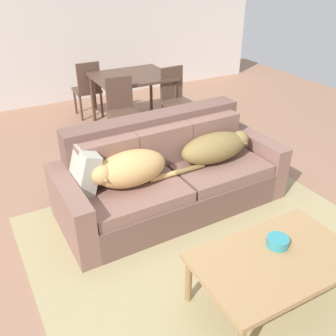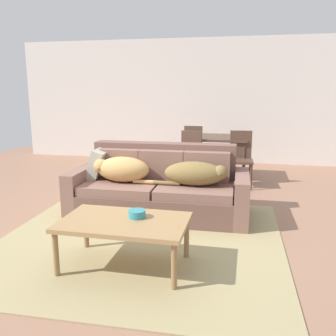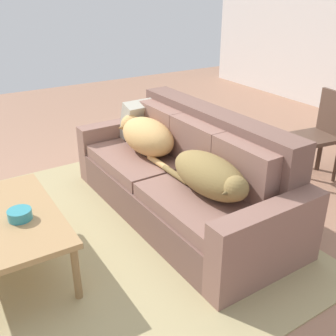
{
  "view_description": "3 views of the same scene",
  "coord_description": "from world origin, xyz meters",
  "px_view_note": "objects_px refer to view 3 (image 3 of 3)",
  "views": [
    {
      "loc": [
        -1.35,
        -2.65,
        2.29
      ],
      "look_at": [
        0.11,
        0.06,
        0.54
      ],
      "focal_mm": 39.83,
      "sensor_mm": 36.0,
      "label": 1
    },
    {
      "loc": [
        1.3,
        -4.26,
        1.62
      ],
      "look_at": [
        0.31,
        0.26,
        0.61
      ],
      "focal_mm": 39.17,
      "sensor_mm": 36.0,
      "label": 2
    },
    {
      "loc": [
        2.81,
        -1.55,
        1.91
      ],
      "look_at": [
        0.25,
        0.03,
        0.5
      ],
      "focal_mm": 42.87,
      "sensor_mm": 36.0,
      "label": 3
    }
  ],
  "objects_px": {
    "coffee_table": "(4,222)",
    "bowl_on_coffee_table": "(20,215)",
    "dog_on_right_cushion": "(210,176)",
    "throw_pillow_by_left_arm": "(141,120)",
    "couch": "(186,178)",
    "dining_chair_near_left": "(322,131)",
    "dog_on_left_cushion": "(146,136)"
  },
  "relations": [
    {
      "from": "dog_on_right_cushion",
      "to": "throw_pillow_by_left_arm",
      "type": "xyz_separation_m",
      "value": [
        -1.35,
        0.14,
        0.03
      ]
    },
    {
      "from": "throw_pillow_by_left_arm",
      "to": "bowl_on_coffee_table",
      "type": "distance_m",
      "value": 1.77
    },
    {
      "from": "dog_on_right_cushion",
      "to": "bowl_on_coffee_table",
      "type": "distance_m",
      "value": 1.37
    },
    {
      "from": "dog_on_right_cushion",
      "to": "bowl_on_coffee_table",
      "type": "height_order",
      "value": "dog_on_right_cushion"
    },
    {
      "from": "dog_on_right_cushion",
      "to": "dog_on_left_cushion",
      "type": "bearing_deg",
      "value": 179.42
    },
    {
      "from": "couch",
      "to": "dog_on_right_cushion",
      "type": "height_order",
      "value": "couch"
    },
    {
      "from": "throw_pillow_by_left_arm",
      "to": "couch",
      "type": "bearing_deg",
      "value": -1.65
    },
    {
      "from": "couch",
      "to": "coffee_table",
      "type": "bearing_deg",
      "value": -90.21
    },
    {
      "from": "dog_on_left_cushion",
      "to": "dining_chair_near_left",
      "type": "distance_m",
      "value": 1.82
    },
    {
      "from": "throw_pillow_by_left_arm",
      "to": "bowl_on_coffee_table",
      "type": "xyz_separation_m",
      "value": [
        0.99,
        -1.46,
        -0.13
      ]
    },
    {
      "from": "dining_chair_near_left",
      "to": "dog_on_right_cushion",
      "type": "bearing_deg",
      "value": -70.22
    },
    {
      "from": "bowl_on_coffee_table",
      "to": "throw_pillow_by_left_arm",
      "type": "bearing_deg",
      "value": 124.18
    },
    {
      "from": "throw_pillow_by_left_arm",
      "to": "bowl_on_coffee_table",
      "type": "height_order",
      "value": "throw_pillow_by_left_arm"
    },
    {
      "from": "throw_pillow_by_left_arm",
      "to": "coffee_table",
      "type": "relative_size",
      "value": 0.35
    },
    {
      "from": "coffee_table",
      "to": "dog_on_left_cushion",
      "type": "bearing_deg",
      "value": 110.27
    },
    {
      "from": "dog_on_right_cushion",
      "to": "throw_pillow_by_left_arm",
      "type": "relative_size",
      "value": 2.29
    },
    {
      "from": "couch",
      "to": "dog_on_right_cushion",
      "type": "bearing_deg",
      "value": -14.91
    },
    {
      "from": "dog_on_left_cushion",
      "to": "dog_on_right_cushion",
      "type": "bearing_deg",
      "value": -0.58
    },
    {
      "from": "throw_pillow_by_left_arm",
      "to": "dog_on_left_cushion",
      "type": "bearing_deg",
      "value": -22.27
    },
    {
      "from": "dog_on_right_cushion",
      "to": "dining_chair_near_left",
      "type": "xyz_separation_m",
      "value": [
        -0.35,
        1.69,
        -0.08
      ]
    },
    {
      "from": "dog_on_left_cushion",
      "to": "coffee_table",
      "type": "xyz_separation_m",
      "value": [
        0.52,
        -1.4,
        -0.19
      ]
    },
    {
      "from": "dog_on_left_cushion",
      "to": "throw_pillow_by_left_arm",
      "type": "bearing_deg",
      "value": 156.23
    },
    {
      "from": "dog_on_right_cushion",
      "to": "dining_chair_near_left",
      "type": "distance_m",
      "value": 1.73
    },
    {
      "from": "couch",
      "to": "throw_pillow_by_left_arm",
      "type": "height_order",
      "value": "couch"
    },
    {
      "from": "coffee_table",
      "to": "bowl_on_coffee_table",
      "type": "distance_m",
      "value": 0.16
    },
    {
      "from": "bowl_on_coffee_table",
      "to": "dining_chair_near_left",
      "type": "bearing_deg",
      "value": 89.83
    },
    {
      "from": "throw_pillow_by_left_arm",
      "to": "dining_chair_near_left",
      "type": "bearing_deg",
      "value": 57.19
    },
    {
      "from": "couch",
      "to": "bowl_on_coffee_table",
      "type": "bearing_deg",
      "value": -86.42
    },
    {
      "from": "couch",
      "to": "dining_chair_near_left",
      "type": "height_order",
      "value": "dining_chair_near_left"
    },
    {
      "from": "throw_pillow_by_left_arm",
      "to": "dining_chair_near_left",
      "type": "height_order",
      "value": "dining_chair_near_left"
    },
    {
      "from": "dog_on_left_cushion",
      "to": "throw_pillow_by_left_arm",
      "type": "relative_size",
      "value": 2.12
    },
    {
      "from": "couch",
      "to": "dog_on_right_cushion",
      "type": "xyz_separation_m",
      "value": [
        0.49,
        -0.12,
        0.25
      ]
    }
  ]
}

